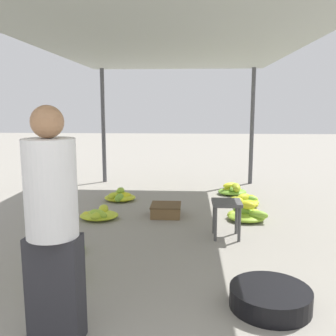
# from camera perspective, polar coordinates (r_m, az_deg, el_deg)

# --- Properties ---
(canopy_post_back_left) EXTENTS (0.08, 0.08, 2.28)m
(canopy_post_back_left) POSITION_cam_1_polar(r_m,az_deg,el_deg) (7.72, -9.82, 6.27)
(canopy_post_back_left) COLOR #4C4C51
(canopy_post_back_left) RESTS_ON ground
(canopy_post_back_right) EXTENTS (0.08, 0.08, 2.28)m
(canopy_post_back_right) POSITION_cam_1_polar(r_m,az_deg,el_deg) (7.62, 12.68, 6.14)
(canopy_post_back_right) COLOR #4C4C51
(canopy_post_back_right) RESTS_ON ground
(canopy_tarp) EXTENTS (3.38, 5.96, 0.04)m
(canopy_tarp) POSITION_cam_1_polar(r_m,az_deg,el_deg) (4.80, 0.18, 18.53)
(canopy_tarp) COLOR #9EA399
(canopy_tarp) RESTS_ON canopy_post_front_left
(vendor_foreground) EXTENTS (0.35, 0.35, 1.55)m
(vendor_foreground) POSITION_cam_1_polar(r_m,az_deg,el_deg) (2.51, -17.20, -8.08)
(vendor_foreground) COLOR #2D2D33
(vendor_foreground) RESTS_ON ground
(stool) EXTENTS (0.34, 0.34, 0.44)m
(stool) POSITION_cam_1_polar(r_m,az_deg,el_deg) (4.48, 8.91, -6.11)
(stool) COLOR #4C4C4C
(stool) RESTS_ON ground
(basin_black) EXTENTS (0.63, 0.63, 0.16)m
(basin_black) POSITION_cam_1_polar(r_m,az_deg,el_deg) (3.15, 15.31, -18.54)
(basin_black) COLOR black
(basin_black) RESTS_ON ground
(banana_pile_left_0) EXTENTS (0.50, 0.55, 0.22)m
(banana_pile_left_0) POSITION_cam_1_polar(r_m,az_deg,el_deg) (3.62, -15.89, -14.90)
(banana_pile_left_0) COLOR yellow
(banana_pile_left_0) RESTS_ON ground
(banana_pile_left_1) EXTENTS (0.50, 0.46, 0.17)m
(banana_pile_left_1) POSITION_cam_1_polar(r_m,az_deg,el_deg) (4.19, -15.77, -11.58)
(banana_pile_left_1) COLOR #9BC230
(banana_pile_left_1) RESTS_ON ground
(banana_pile_left_2) EXTENTS (0.53, 0.55, 0.17)m
(banana_pile_left_2) POSITION_cam_1_polar(r_m,az_deg,el_deg) (5.29, -10.51, -6.97)
(banana_pile_left_2) COLOR #C9D528
(banana_pile_left_2) RESTS_ON ground
(banana_pile_left_3) EXTENTS (0.52, 0.60, 0.21)m
(banana_pile_left_3) POSITION_cam_1_polar(r_m,az_deg,el_deg) (6.25, -7.36, -4.31)
(banana_pile_left_3) COLOR yellow
(banana_pile_left_3) RESTS_ON ground
(banana_pile_right_0) EXTENTS (0.51, 0.48, 0.18)m
(banana_pile_right_0) POSITION_cam_1_polar(r_m,az_deg,el_deg) (6.05, 11.76, -4.93)
(banana_pile_right_0) COLOR #BBCF2B
(banana_pile_right_0) RESTS_ON ground
(banana_pile_right_1) EXTENTS (0.58, 0.48, 0.28)m
(banana_pile_right_1) POSITION_cam_1_polar(r_m,az_deg,el_deg) (5.26, 11.99, -6.94)
(banana_pile_right_1) COLOR #88BB34
(banana_pile_right_1) RESTS_ON ground
(banana_pile_right_2) EXTENTS (0.50, 0.46, 0.21)m
(banana_pile_right_2) POSITION_cam_1_polar(r_m,az_deg,el_deg) (6.71, 9.86, -3.27)
(banana_pile_right_2) COLOR #C6D429
(banana_pile_right_2) RESTS_ON ground
(crate_near) EXTENTS (0.42, 0.42, 0.17)m
(crate_near) POSITION_cam_1_polar(r_m,az_deg,el_deg) (5.34, -0.32, -6.43)
(crate_near) COLOR brown
(crate_near) RESTS_ON ground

